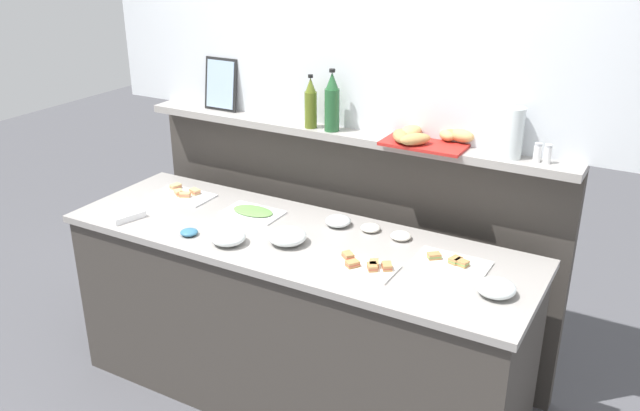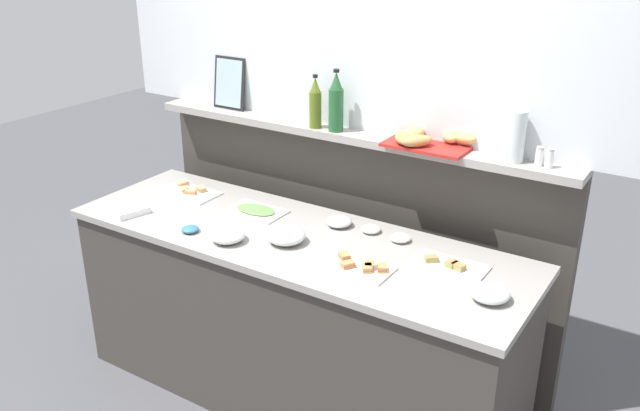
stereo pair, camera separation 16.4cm
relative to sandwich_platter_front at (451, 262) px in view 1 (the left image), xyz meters
name	(u,v)px [view 1 (the left image)]	position (x,y,z in m)	size (l,w,h in m)	color
ground_plane	(348,338)	(-0.75, 0.50, -0.94)	(12.00, 12.00, 0.00)	#4C4C51
buffet_counter	(295,319)	(-0.75, -0.10, -0.47)	(2.32, 0.75, 0.93)	#3D3833
back_ledge_unit	(346,237)	(-0.75, 0.45, -0.24)	(2.38, 0.22, 1.33)	#3D3833
upper_wall_panel	(352,0)	(-0.75, 0.48, 1.03)	(2.98, 0.08, 1.27)	silver
sandwich_platter_front	(451,262)	(0.00, 0.00, 0.00)	(0.33, 0.19, 0.04)	white
sandwich_platter_rear	(183,195)	(-1.55, 0.04, 0.00)	(0.33, 0.20, 0.04)	silver
sandwich_platter_side	(359,265)	(-0.34, -0.22, 0.00)	(0.36, 0.18, 0.04)	white
cold_cuts_platter	(253,212)	(-1.07, 0.03, 0.00)	(0.30, 0.19, 0.02)	white
glass_bowl_large	(338,221)	(-0.62, 0.12, 0.01)	(0.13, 0.13, 0.05)	silver
glass_bowl_medium	(287,237)	(-0.74, -0.18, 0.02)	(0.18, 0.18, 0.07)	silver
glass_bowl_small	(228,238)	(-0.98, -0.31, 0.02)	(0.16, 0.16, 0.07)	silver
glass_bowl_extra	(496,289)	(0.24, -0.17, 0.02)	(0.16, 0.16, 0.06)	silver
condiment_bowl_red	(189,232)	(-1.20, -0.33, 0.01)	(0.08, 0.08, 0.03)	teal
condiment_bowl_teal	(401,236)	(-0.29, 0.13, 0.01)	(0.10, 0.10, 0.03)	silver
condiment_bowl_dark	(371,228)	(-0.46, 0.14, 0.01)	(0.10, 0.10, 0.03)	silver
napkin_stack	(123,214)	(-1.63, -0.33, 0.01)	(0.17, 0.17, 0.03)	white
wine_bottle_green	(332,103)	(-0.79, 0.35, 0.53)	(0.08, 0.08, 0.32)	#23562D
olive_oil_bottle	(311,104)	(-0.91, 0.35, 0.52)	(0.06, 0.06, 0.28)	#56661E
salt_shaker	(537,153)	(0.23, 0.38, 0.44)	(0.03, 0.03, 0.09)	white
pepper_shaker	(548,154)	(0.28, 0.38, 0.44)	(0.03, 0.03, 0.09)	white
bread_basket	(432,137)	(-0.27, 0.39, 0.43)	(0.43, 0.33, 0.08)	#B2231E
framed_picture	(221,84)	(-1.53, 0.41, 0.54)	(0.21, 0.06, 0.29)	black
water_carafe	(513,133)	(0.12, 0.38, 0.51)	(0.09, 0.09, 0.23)	silver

